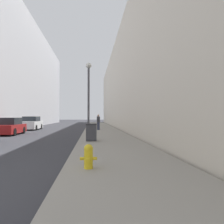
% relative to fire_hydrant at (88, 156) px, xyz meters
% --- Properties ---
extents(sidewalk_right, '(3.91, 60.00, 0.14)m').
position_rel_fire_hydrant_xyz_m(sidewalk_right, '(1.20, 16.37, -0.44)').
color(sidewalk_right, gray).
rests_on(sidewalk_right, ground).
extents(building_right_stone, '(12.00, 60.00, 12.11)m').
position_rel_fire_hydrant_xyz_m(building_right_stone, '(9.25, 24.37, 5.55)').
color(building_right_stone, beige).
rests_on(building_right_stone, ground).
extents(fire_hydrant, '(0.49, 0.38, 0.70)m').
position_rel_fire_hydrant_xyz_m(fire_hydrant, '(0.00, 0.00, 0.00)').
color(fire_hydrant, yellow).
rests_on(fire_hydrant, sidewalk_right).
extents(trash_bin, '(0.65, 0.62, 1.06)m').
position_rel_fire_hydrant_xyz_m(trash_bin, '(0.05, 7.03, 0.18)').
color(trash_bin, '#3D3D42').
rests_on(trash_bin, sidewalk_right).
extents(lamppost, '(0.45, 0.45, 5.86)m').
position_rel_fire_hydrant_xyz_m(lamppost, '(-0.20, 11.44, 3.10)').
color(lamppost, '#4C4C51').
rests_on(lamppost, sidewalk_right).
extents(parked_sedan_near, '(1.87, 4.10, 1.51)m').
position_rel_fire_hydrant_xyz_m(parked_sedan_near, '(-7.23, 13.79, 0.19)').
color(parked_sedan_near, maroon).
rests_on(parked_sedan_near, ground).
extents(parked_sedan_far, '(1.86, 4.29, 1.61)m').
position_rel_fire_hydrant_xyz_m(parked_sedan_far, '(-7.24, 20.92, 0.24)').
color(parked_sedan_far, silver).
rests_on(parked_sedan_far, ground).
extents(pedestrian_on_sidewalk, '(0.34, 0.22, 1.70)m').
position_rel_fire_hydrant_xyz_m(pedestrian_on_sidewalk, '(0.77, 17.77, 0.49)').
color(pedestrian_on_sidewalk, '#2D3347').
rests_on(pedestrian_on_sidewalk, sidewalk_right).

